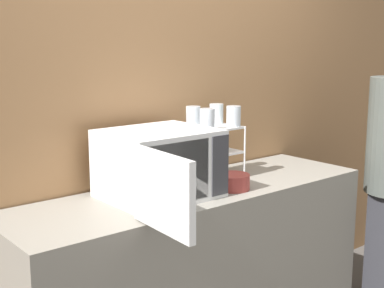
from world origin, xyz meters
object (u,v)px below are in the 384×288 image
at_px(microwave, 159,165).
at_px(glass_front_left, 207,119).
at_px(dish_rack, 213,141).
at_px(bowl, 233,182).
at_px(glass_back_left, 193,117).
at_px(glass_front_right, 234,116).
at_px(glass_back_right, 216,114).

relative_size(microwave, glass_front_left, 7.47).
distance_m(microwave, dish_rack, 0.47).
relative_size(microwave, bowl, 4.80).
bearing_deg(bowl, glass_back_left, 91.34).
distance_m(glass_front_right, glass_back_left, 0.22).
height_order(dish_rack, glass_front_right, glass_front_right).
bearing_deg(glass_back_left, glass_back_right, 2.31).
height_order(dish_rack, bowl, dish_rack).
height_order(microwave, glass_back_right, glass_back_right).
xyz_separation_m(dish_rack, glass_front_right, (0.09, -0.07, 0.13)).
bearing_deg(microwave, glass_front_left, 11.15).
xyz_separation_m(microwave, glass_front_left, (0.36, 0.07, 0.18)).
relative_size(glass_back_right, bowl, 0.64).
height_order(glass_front_right, bowl, glass_front_right).
xyz_separation_m(dish_rack, bowl, (-0.08, -0.24, -0.17)).
bearing_deg(glass_back_left, glass_front_left, -92.57).
xyz_separation_m(microwave, dish_rack, (0.45, 0.13, 0.04)).
bearing_deg(bowl, microwave, 163.58).
bearing_deg(glass_back_left, bowl, -88.66).
bearing_deg(microwave, bowl, -16.42).
height_order(microwave, dish_rack, microwave).
distance_m(dish_rack, glass_back_left, 0.17).
distance_m(glass_front_left, bowl, 0.35).
bearing_deg(glass_back_right, dish_rack, -141.93).
xyz_separation_m(glass_front_left, bowl, (0.01, -0.18, -0.30)).
height_order(glass_back_right, glass_front_right, same).
distance_m(glass_front_left, glass_back_right, 0.22).
bearing_deg(glass_front_right, glass_back_left, 144.21).
relative_size(glass_front_left, glass_back_left, 1.00).
xyz_separation_m(microwave, bowl, (0.37, -0.11, -0.12)).
distance_m(glass_back_right, glass_back_left, 0.17).
bearing_deg(microwave, dish_rack, 16.33).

